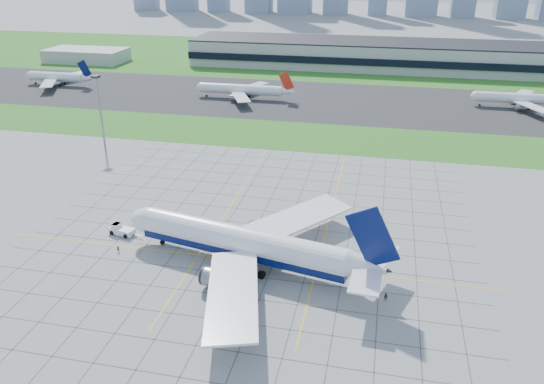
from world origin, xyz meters
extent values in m
plane|color=gray|center=(0.00, 0.00, 0.00)|extent=(1400.00, 1400.00, 0.00)
cube|color=#387020|center=(0.00, 90.00, 0.02)|extent=(700.00, 35.00, 0.04)
cube|color=#383838|center=(0.00, 145.00, 0.03)|extent=(700.00, 75.00, 0.04)
cube|color=#387020|center=(0.00, 255.00, 0.02)|extent=(700.00, 145.00, 0.04)
cube|color=#474744|center=(-48.00, 10.00, 0.01)|extent=(0.18, 130.00, 0.02)
cube|color=#474744|center=(-40.00, 10.00, 0.01)|extent=(0.18, 130.00, 0.02)
cube|color=#474744|center=(-32.00, 10.00, 0.01)|extent=(0.18, 130.00, 0.02)
cube|color=#474744|center=(-24.00, 10.00, 0.01)|extent=(0.18, 130.00, 0.02)
cube|color=#474744|center=(-16.00, 10.00, 0.01)|extent=(0.18, 130.00, 0.02)
cube|color=#474744|center=(-8.00, 10.00, 0.01)|extent=(0.18, 130.00, 0.02)
cube|color=#474744|center=(0.00, 10.00, 0.01)|extent=(0.18, 130.00, 0.02)
cube|color=#474744|center=(8.00, 10.00, 0.01)|extent=(0.18, 130.00, 0.02)
cube|color=#474744|center=(16.00, 10.00, 0.01)|extent=(0.18, 130.00, 0.02)
cube|color=#474744|center=(24.00, 10.00, 0.01)|extent=(0.18, 130.00, 0.02)
cube|color=#474744|center=(32.00, 10.00, 0.01)|extent=(0.18, 130.00, 0.02)
cube|color=#474744|center=(40.00, 10.00, 0.01)|extent=(0.18, 130.00, 0.02)
cube|color=#474744|center=(48.00, 10.00, 0.01)|extent=(0.18, 130.00, 0.02)
cube|color=#474744|center=(0.00, -40.00, 0.01)|extent=(110.00, 0.18, 0.02)
cube|color=#474744|center=(0.00, -32.00, 0.01)|extent=(110.00, 0.18, 0.02)
cube|color=#474744|center=(0.00, -24.00, 0.01)|extent=(110.00, 0.18, 0.02)
cube|color=#474744|center=(0.00, -16.00, 0.01)|extent=(110.00, 0.18, 0.02)
cube|color=#474744|center=(0.00, -8.00, 0.01)|extent=(110.00, 0.18, 0.02)
cube|color=#474744|center=(0.00, 0.00, 0.01)|extent=(110.00, 0.18, 0.02)
cube|color=#474744|center=(0.00, 8.00, 0.01)|extent=(110.00, 0.18, 0.02)
cube|color=#474744|center=(0.00, 16.00, 0.01)|extent=(110.00, 0.18, 0.02)
cube|color=#474744|center=(0.00, 24.00, 0.01)|extent=(110.00, 0.18, 0.02)
cube|color=#474744|center=(0.00, 32.00, 0.01)|extent=(110.00, 0.18, 0.02)
cube|color=#474744|center=(0.00, 40.00, 0.01)|extent=(110.00, 0.18, 0.02)
cube|color=#474744|center=(0.00, 48.00, 0.01)|extent=(110.00, 0.18, 0.02)
cube|color=#474744|center=(0.00, 56.00, 0.01)|extent=(110.00, 0.18, 0.02)
cube|color=#474744|center=(0.00, 64.00, 0.01)|extent=(110.00, 0.18, 0.02)
cube|color=yellow|center=(0.00, -2.00, 0.02)|extent=(120.00, 0.25, 0.03)
cube|color=yellow|center=(-10.00, 20.00, 0.02)|extent=(0.25, 100.00, 0.03)
cube|color=yellow|center=(18.00, 20.00, 0.02)|extent=(0.25, 100.00, 0.03)
cube|color=#B7B7B2|center=(40.00, 230.00, 7.50)|extent=(260.00, 42.00, 15.00)
cube|color=black|center=(40.00, 208.50, 7.00)|extent=(260.00, 1.00, 4.00)
cube|color=black|center=(40.00, 230.00, 15.40)|extent=(260.00, 42.00, 0.80)
cube|color=#B7B7B2|center=(-160.00, 210.00, 4.00)|extent=(50.00, 25.00, 8.00)
cylinder|color=gray|center=(-70.00, 65.00, 12.50)|extent=(0.70, 0.70, 25.00)
cube|color=black|center=(-70.00, 65.00, 25.20)|extent=(2.50, 2.50, 0.80)
cylinder|color=white|center=(1.28, -3.39, 6.03)|extent=(49.85, 16.32, 6.46)
cube|color=#071349|center=(1.28, -3.39, 3.99)|extent=(49.76, 15.90, 1.72)
ellipsoid|color=white|center=(-22.99, 1.60, 6.03)|extent=(11.43, 8.42, 6.46)
cube|color=black|center=(-25.31, 2.08, 6.57)|extent=(3.02, 3.86, 0.65)
cone|color=white|center=(29.25, -9.15, 6.36)|extent=(9.68, 7.75, 6.14)
cube|color=#071349|center=(29.78, -9.26, 13.58)|extent=(11.62, 2.90, 13.75)
cube|color=white|center=(11.09, 12.19, 4.96)|extent=(26.11, 29.82, 1.05)
cube|color=white|center=(4.14, -21.58, 4.96)|extent=(16.90, 31.64, 1.05)
cylinder|color=slate|center=(3.56, 7.69, 2.80)|extent=(7.69, 5.42, 4.09)
cylinder|color=slate|center=(-1.00, -14.47, 2.80)|extent=(7.69, 5.42, 4.09)
cylinder|color=gray|center=(-20.35, 1.06, 1.40)|extent=(0.46, 0.46, 2.80)
cylinder|color=black|center=(-20.35, 1.06, 0.59)|extent=(1.27, 0.77, 1.19)
cylinder|color=black|center=(7.25, -1.10, 0.70)|extent=(1.63, 1.55, 1.40)
cylinder|color=black|center=(5.86, -7.86, 0.70)|extent=(1.63, 1.55, 1.40)
cube|color=white|center=(-32.27, 3.73, 0.96)|extent=(6.86, 4.21, 1.49)
cube|color=white|center=(-33.94, 4.07, 2.02)|extent=(2.35, 2.68, 1.17)
cube|color=black|center=(-33.94, 4.07, 2.24)|extent=(2.10, 2.43, 0.75)
cube|color=gray|center=(-27.79, 2.80, 0.64)|extent=(3.17, 0.83, 0.19)
cylinder|color=black|center=(-34.08, 5.51, 0.59)|extent=(1.25, 0.76, 1.17)
cylinder|color=black|center=(-34.63, 2.80, 0.59)|extent=(1.25, 0.76, 1.17)
cylinder|color=black|center=(-29.90, 4.65, 0.59)|extent=(1.25, 0.76, 1.17)
cylinder|color=black|center=(-30.46, 1.94, 0.59)|extent=(1.25, 0.76, 1.17)
imported|color=black|center=(-29.20, -4.50, 0.80)|extent=(0.65, 0.70, 1.60)
imported|color=#28261B|center=(33.53, -10.83, 0.91)|extent=(0.95, 0.77, 1.82)
cylinder|color=white|center=(-140.84, 146.57, 4.50)|extent=(30.31, 4.80, 4.80)
cube|color=#070D4B|center=(-124.00, 146.57, 9.50)|extent=(7.46, 0.40, 9.15)
cube|color=white|center=(-138.74, 157.57, 3.70)|extent=(13.89, 20.66, 0.40)
cube|color=white|center=(-138.74, 135.57, 3.70)|extent=(13.89, 20.66, 0.40)
cylinder|color=black|center=(-138.32, 148.77, 0.50)|extent=(1.00, 1.00, 1.00)
cylinder|color=black|center=(-138.32, 144.37, 0.50)|extent=(1.00, 1.00, 1.00)
cylinder|color=white|center=(-38.17, 140.45, 4.50)|extent=(39.89, 4.80, 4.80)
cube|color=red|center=(-16.01, 140.45, 9.50)|extent=(7.46, 0.40, 9.15)
cube|color=white|center=(-35.40, 151.45, 3.70)|extent=(13.89, 20.66, 0.40)
cube|color=white|center=(-35.40, 129.45, 3.70)|extent=(13.89, 20.66, 0.40)
cylinder|color=black|center=(-34.85, 142.65, 0.50)|extent=(1.00, 1.00, 1.00)
cylinder|color=black|center=(-34.85, 138.25, 0.50)|extent=(1.00, 1.00, 1.00)
cylinder|color=white|center=(90.44, 150.73, 4.50)|extent=(39.05, 4.80, 4.80)
cube|color=white|center=(93.15, 161.73, 3.70)|extent=(13.89, 20.66, 0.40)
cube|color=white|center=(93.15, 139.73, 3.70)|extent=(13.89, 20.66, 0.40)
cylinder|color=black|center=(93.69, 152.93, 0.50)|extent=(1.00, 1.00, 1.00)
cylinder|color=black|center=(93.69, 148.53, 0.50)|extent=(1.00, 1.00, 1.00)
camera|label=1|loc=(29.58, -103.35, 65.55)|focal=35.00mm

